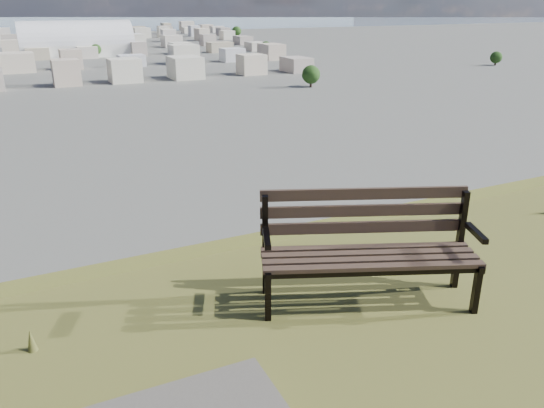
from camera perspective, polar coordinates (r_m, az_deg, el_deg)
park_bench at (r=4.93m, az=10.22°, el=-4.03°), size 2.02×1.32×1.02m
arena at (r=314.53m, az=-20.23°, el=15.72°), size 57.58×25.08×24.15m
city_blocks at (r=396.24m, az=-26.49°, el=15.37°), size 395.00×361.00×7.00m
bay_water at (r=901.48m, az=-27.10°, el=17.03°), size 2400.00×700.00×0.12m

